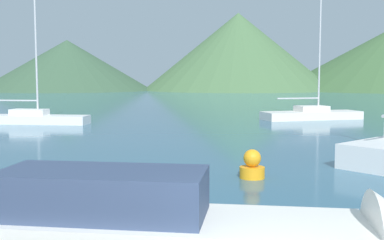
{
  "coord_description": "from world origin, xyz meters",
  "views": [
    {
      "loc": [
        -1.11,
        -4.98,
        2.93
      ],
      "look_at": [
        -0.54,
        14.0,
        1.2
      ],
      "focal_mm": 45.0,
      "sensor_mm": 36.0,
      "label": 1
    }
  ],
  "objects_px": {
    "sailboat_inner": "(312,114)",
    "buoy_marker": "(252,166)",
    "motorboat_near": "(185,232)",
    "sailboat_outer": "(30,117)"
  },
  "relations": [
    {
      "from": "motorboat_near",
      "to": "sailboat_inner",
      "type": "bearing_deg",
      "value": 79.58
    },
    {
      "from": "sailboat_inner",
      "to": "buoy_marker",
      "type": "distance_m",
      "value": 20.0
    },
    {
      "from": "sailboat_inner",
      "to": "buoy_marker",
      "type": "height_order",
      "value": "sailboat_inner"
    },
    {
      "from": "sailboat_inner",
      "to": "sailboat_outer",
      "type": "bearing_deg",
      "value": 174.02
    },
    {
      "from": "sailboat_inner",
      "to": "buoy_marker",
      "type": "xyz_separation_m",
      "value": [
        -6.98,
        -18.75,
        -0.06
      ]
    },
    {
      "from": "sailboat_inner",
      "to": "buoy_marker",
      "type": "bearing_deg",
      "value": -124.0
    },
    {
      "from": "buoy_marker",
      "to": "sailboat_outer",
      "type": "bearing_deg",
      "value": 124.75
    },
    {
      "from": "motorboat_near",
      "to": "sailboat_outer",
      "type": "bearing_deg",
      "value": 122.0
    },
    {
      "from": "sailboat_outer",
      "to": "sailboat_inner",
      "type": "bearing_deg",
      "value": 16.49
    },
    {
      "from": "motorboat_near",
      "to": "sailboat_inner",
      "type": "height_order",
      "value": "sailboat_inner"
    }
  ]
}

